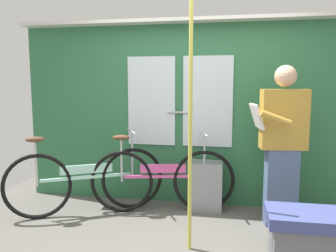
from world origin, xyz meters
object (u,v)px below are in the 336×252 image
object	(u,v)px
bicycle_near_door	(86,180)
bench_seat_corner	(309,236)
handrail_pole	(190,129)
bicycle_leaning_behind	(162,179)
trash_bin_by_wall	(206,186)
passenger_reading_newspaper	(282,142)

from	to	relation	value
bicycle_near_door	bench_seat_corner	bearing A→B (deg)	-45.14
handrail_pole	bicycle_leaning_behind	bearing A→B (deg)	116.26
bicycle_near_door	trash_bin_by_wall	bearing A→B (deg)	-12.02
passenger_reading_newspaper	handrail_pole	size ratio (longest dim) A/B	0.76
bicycle_near_door	bench_seat_corner	world-z (taller)	bicycle_near_door
passenger_reading_newspaper	bench_seat_corner	bearing A→B (deg)	92.07
bicycle_leaning_behind	bench_seat_corner	world-z (taller)	bicycle_leaning_behind
bicycle_near_door	bench_seat_corner	distance (m)	2.40
bicycle_near_door	trash_bin_by_wall	size ratio (longest dim) A/B	2.81
bicycle_near_door	handrail_pole	world-z (taller)	handrail_pole
bicycle_near_door	handrail_pole	size ratio (longest dim) A/B	0.73
bicycle_leaning_behind	handrail_pole	distance (m)	1.19
passenger_reading_newspaper	trash_bin_by_wall	distance (m)	1.05
bicycle_leaning_behind	trash_bin_by_wall	distance (m)	0.54
passenger_reading_newspaper	trash_bin_by_wall	bearing A→B (deg)	-28.09
handrail_pole	bench_seat_corner	xyz separation A→B (m)	(1.01, -0.08, -0.87)
handrail_pole	bench_seat_corner	distance (m)	1.34
bicycle_near_door	passenger_reading_newspaper	xyz separation A→B (m)	(2.16, 0.08, 0.50)
bicycle_near_door	handrail_pole	bearing A→B (deg)	-54.31
bicycle_near_door	passenger_reading_newspaper	distance (m)	2.22
handrail_pole	passenger_reading_newspaper	bearing A→B (deg)	38.86
bicycle_leaning_behind	handrail_pole	xyz separation A→B (m)	(0.42, -0.85, 0.72)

